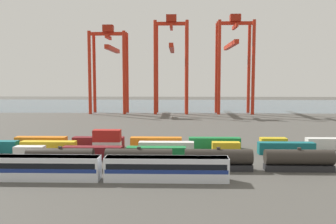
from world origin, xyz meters
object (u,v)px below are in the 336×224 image
(gantry_crane_central, at_px, (171,55))
(gantry_crane_east, at_px, (234,54))
(passenger_train, at_px, (102,167))
(shipping_container_12, at_px, (98,142))
(gantry_crane_west, at_px, (110,60))
(shipping_container_5, at_px, (49,147))
(shipping_container_1, at_px, (30,152))
(freight_tank_row, at_px, (178,159))

(gantry_crane_central, xyz_separation_m, gantry_crane_east, (29.65, 0.00, 0.41))
(passenger_train, xyz_separation_m, shipping_container_12, (-6.74, 27.65, -0.84))
(passenger_train, xyz_separation_m, gantry_crane_central, (8.85, 118.71, 25.51))
(passenger_train, bearing_deg, gantry_crane_west, 100.01)
(passenger_train, bearing_deg, shipping_container_5, 127.45)
(shipping_container_5, bearing_deg, shipping_container_1, -106.46)
(shipping_container_12, height_order, gantry_crane_central, gantry_crane_central)
(shipping_container_1, distance_m, gantry_crane_central, 109.84)
(shipping_container_1, height_order, gantry_crane_east, gantry_crane_east)
(shipping_container_1, xyz_separation_m, shipping_container_5, (1.78, 6.03, 0.00))
(shipping_container_1, height_order, gantry_crane_west, gantry_crane_west)
(freight_tank_row, distance_m, shipping_container_5, 32.29)
(shipping_container_1, xyz_separation_m, gantry_crane_west, (-2.45, 102.19, 24.23))
(freight_tank_row, relative_size, shipping_container_5, 4.56)
(passenger_train, height_order, shipping_container_5, passenger_train)
(freight_tank_row, height_order, gantry_crane_east, gantry_crane_east)
(shipping_container_12, bearing_deg, shipping_container_1, -133.91)
(shipping_container_1, bearing_deg, passenger_train, -40.37)
(shipping_container_1, bearing_deg, freight_tank_row, -15.34)
(shipping_container_5, xyz_separation_m, gantry_crane_west, (-4.23, 96.17, 24.23))
(shipping_container_1, bearing_deg, shipping_container_5, 73.54)
(shipping_container_5, bearing_deg, passenger_train, -52.55)
(passenger_train, height_order, gantry_crane_central, gantry_crane_central)
(gantry_crane_west, relative_size, gantry_crane_central, 0.90)
(passenger_train, relative_size, freight_tank_row, 0.74)
(shipping_container_12, distance_m, gantry_crane_central, 96.07)
(shipping_container_5, height_order, gantry_crane_east, gantry_crane_east)
(shipping_container_12, height_order, gantry_crane_east, gantry_crane_east)
(passenger_train, height_order, shipping_container_1, passenger_train)
(freight_tank_row, distance_m, gantry_crane_west, 117.84)
(passenger_train, xyz_separation_m, gantry_crane_west, (-20.80, 117.79, 23.38))
(freight_tank_row, bearing_deg, gantry_crane_east, 76.78)
(gantry_crane_west, height_order, gantry_crane_east, gantry_crane_east)
(freight_tank_row, relative_size, gantry_crane_east, 1.20)
(freight_tank_row, bearing_deg, shipping_container_12, 132.96)
(freight_tank_row, height_order, shipping_container_12, freight_tank_row)
(shipping_container_1, relative_size, gantry_crane_central, 0.13)
(gantry_crane_east, bearing_deg, shipping_container_12, -116.42)
(freight_tank_row, height_order, shipping_container_1, freight_tank_row)
(gantry_crane_central, bearing_deg, gantry_crane_west, -178.23)
(shipping_container_5, bearing_deg, gantry_crane_central, 75.33)
(shipping_container_12, distance_m, gantry_crane_west, 94.39)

